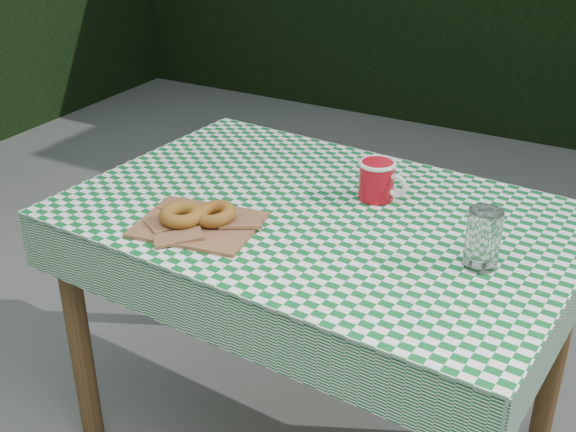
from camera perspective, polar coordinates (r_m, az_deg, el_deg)
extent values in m
cube|color=brown|center=(2.00, 2.26, -9.39)|extent=(1.28, 0.91, 0.75)
cube|color=#0E5B25|center=(1.81, 2.47, 0.32)|extent=(1.30, 0.93, 0.01)
cube|color=#8C5B3D|center=(1.74, -6.97, -0.59)|extent=(0.31, 0.26, 0.01)
torus|color=#A36321|center=(1.73, -8.26, 0.08)|extent=(0.13, 0.13, 0.03)
torus|color=olive|center=(1.73, -5.72, 0.17)|extent=(0.14, 0.14, 0.03)
cylinder|color=silver|center=(1.59, 14.90, -1.75)|extent=(0.09, 0.09, 0.13)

